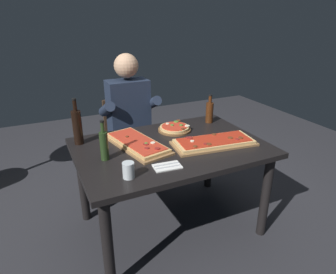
{
  "coord_description": "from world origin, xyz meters",
  "views": [
    {
      "loc": [
        -0.9,
        -1.85,
        1.67
      ],
      "look_at": [
        0.0,
        0.05,
        0.79
      ],
      "focal_mm": 32.08,
      "sensor_mm": 36.0,
      "label": 1
    }
  ],
  "objects": [
    {
      "name": "oil_bottle_amber",
      "position": [
        -0.5,
        -0.02,
        0.85
      ],
      "size": [
        0.06,
        0.06,
        0.28
      ],
      "color": "#233819",
      "rests_on": "dining_table"
    },
    {
      "name": "diner_chair",
      "position": [
        -0.07,
        0.86,
        0.49
      ],
      "size": [
        0.44,
        0.44,
        0.87
      ],
      "color": "#3D2B1E",
      "rests_on": "ground_plane"
    },
    {
      "name": "tumbler_near_camera",
      "position": [
        -0.44,
        -0.31,
        0.78
      ],
      "size": [
        0.07,
        0.07,
        0.1
      ],
      "color": "silver",
      "rests_on": "dining_table"
    },
    {
      "name": "dining_table",
      "position": [
        0.0,
        0.0,
        0.64
      ],
      "size": [
        1.4,
        0.96,
        0.74
      ],
      "color": "black",
      "rests_on": "ground_plane"
    },
    {
      "name": "napkin_cutlery_set",
      "position": [
        -0.17,
        -0.29,
        0.74
      ],
      "size": [
        0.19,
        0.13,
        0.01
      ],
      "color": "white",
      "rests_on": "dining_table"
    },
    {
      "name": "pizza_rectangular_left",
      "position": [
        -0.23,
        0.11,
        0.76
      ],
      "size": [
        0.38,
        0.64,
        0.05
      ],
      "color": "olive",
      "rests_on": "dining_table"
    },
    {
      "name": "vinegar_bottle_green",
      "position": [
        0.54,
        0.31,
        0.84
      ],
      "size": [
        0.07,
        0.07,
        0.26
      ],
      "color": "#47230F",
      "rests_on": "dining_table"
    },
    {
      "name": "pizza_rectangular_front",
      "position": [
        0.3,
        -0.12,
        0.76
      ],
      "size": [
        0.65,
        0.34,
        0.05
      ],
      "color": "olive",
      "rests_on": "dining_table"
    },
    {
      "name": "wine_bottle_dark",
      "position": [
        -0.61,
        0.33,
        0.88
      ],
      "size": [
        0.07,
        0.07,
        0.35
      ],
      "color": "black",
      "rests_on": "dining_table"
    },
    {
      "name": "seated_diner",
      "position": [
        -0.07,
        0.74,
        0.74
      ],
      "size": [
        0.53,
        0.41,
        1.33
      ],
      "color": "#23232D",
      "rests_on": "ground_plane"
    },
    {
      "name": "pizza_round_far",
      "position": [
        0.16,
        0.26,
        0.76
      ],
      "size": [
        0.28,
        0.28,
        0.05
      ],
      "color": "brown",
      "rests_on": "dining_table"
    },
    {
      "name": "ground_plane",
      "position": [
        0.0,
        0.0,
        0.0
      ],
      "size": [
        6.4,
        6.4,
        0.0
      ],
      "primitive_type": "plane",
      "color": "#2D2D33"
    }
  ]
}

